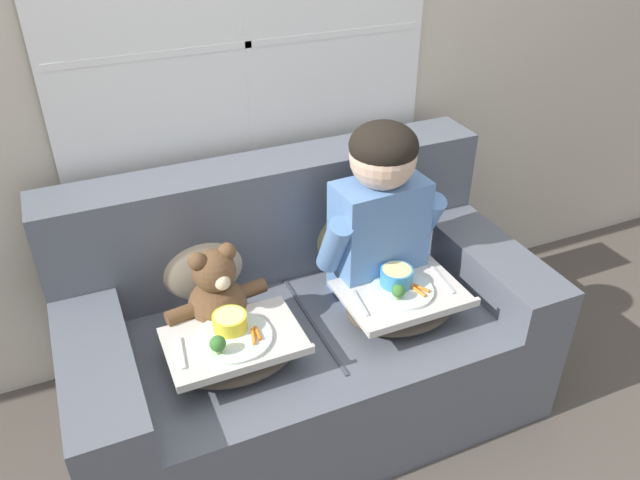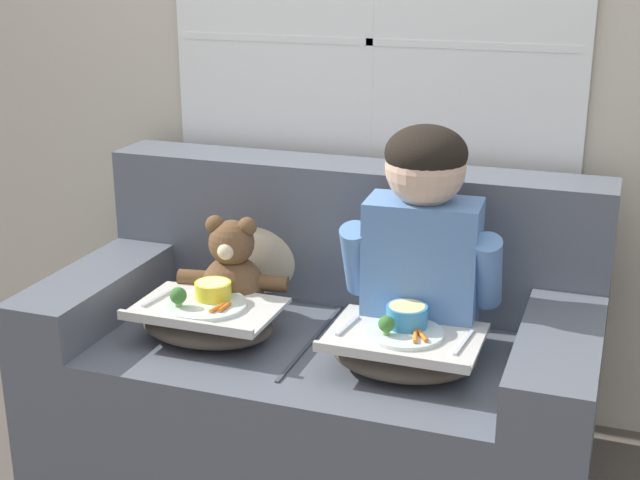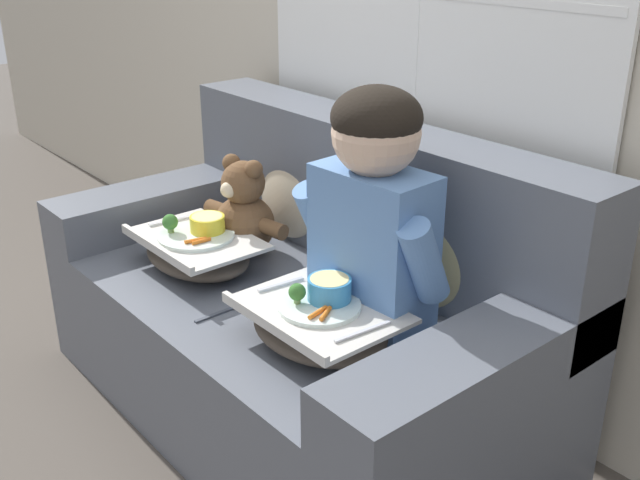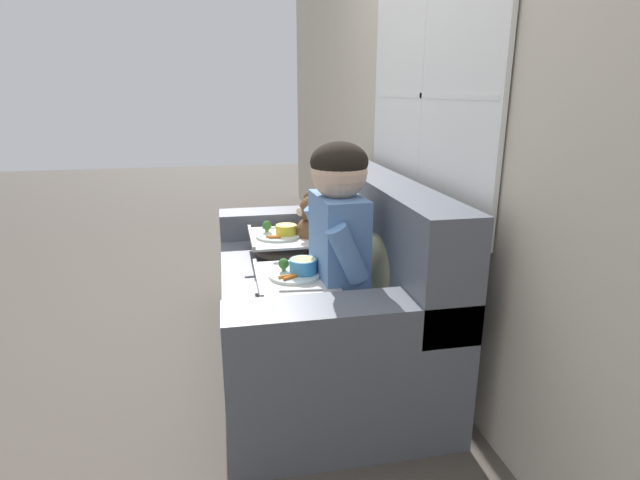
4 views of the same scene
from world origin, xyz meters
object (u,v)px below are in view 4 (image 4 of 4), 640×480
at_px(throw_pillow_behind_child, 385,253).
at_px(child_figure, 338,215).
at_px(lap_tray_teddy, 278,244).
at_px(teddy_bear, 312,228).
at_px(lap_tray_child, 295,286).
at_px(throw_pillow_behind_teddy, 350,219).
at_px(couch, 326,293).

xyz_separation_m(throw_pillow_behind_child, child_figure, (0.00, -0.21, 0.18)).
bearing_deg(lap_tray_teddy, teddy_bear, 89.60).
relative_size(teddy_bear, lap_tray_child, 0.85).
relative_size(throw_pillow_behind_teddy, teddy_bear, 0.99).
bearing_deg(teddy_bear, throw_pillow_behind_teddy, 90.18).
distance_m(throw_pillow_behind_child, lap_tray_teddy, 0.74).
relative_size(couch, lap_tray_child, 3.90).
relative_size(throw_pillow_behind_teddy, lap_tray_child, 0.84).
height_order(couch, child_figure, child_figure).
relative_size(throw_pillow_behind_child, child_figure, 0.60).
distance_m(couch, throw_pillow_behind_teddy, 0.47).
relative_size(throw_pillow_behind_child, lap_tray_teddy, 0.92).
height_order(couch, throw_pillow_behind_child, couch).
distance_m(throw_pillow_behind_child, lap_tray_child, 0.41).
bearing_deg(couch, throw_pillow_behind_teddy, 147.69).
height_order(couch, teddy_bear, couch).
xyz_separation_m(couch, lap_tray_child, (0.31, -0.20, 0.18)).
height_order(throw_pillow_behind_teddy, teddy_bear, throw_pillow_behind_teddy).
bearing_deg(teddy_bear, child_figure, 0.32).
distance_m(throw_pillow_behind_teddy, lap_tray_child, 0.74).
bearing_deg(throw_pillow_behind_teddy, child_figure, -18.76).
distance_m(lap_tray_child, lap_tray_teddy, 0.61).
bearing_deg(child_figure, teddy_bear, -179.68).
height_order(throw_pillow_behind_child, lap_tray_teddy, throw_pillow_behind_child).
height_order(couch, lap_tray_teddy, couch).
bearing_deg(lap_tray_teddy, throw_pillow_behind_child, 32.75).
height_order(couch, throw_pillow_behind_teddy, couch).
distance_m(child_figure, lap_tray_teddy, 0.71).
xyz_separation_m(throw_pillow_behind_teddy, lap_tray_teddy, (-0.00, -0.39, -0.12)).
xyz_separation_m(child_figure, lap_tray_child, (-0.00, -0.19, -0.30)).
distance_m(throw_pillow_behind_teddy, child_figure, 0.67).
distance_m(throw_pillow_behind_child, child_figure, 0.28).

